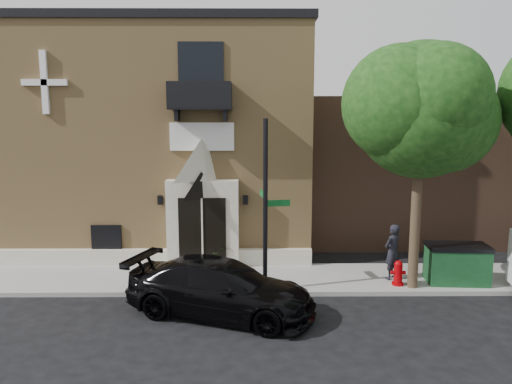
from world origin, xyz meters
TOP-DOWN VIEW (x-y plane):
  - ground at (0.00, 0.00)m, footprint 120.00×120.00m
  - sidewalk at (1.00, 1.50)m, footprint 42.00×3.00m
  - church at (-2.99, 7.95)m, footprint 12.20×11.01m
  - neighbour_building at (12.00, 9.00)m, footprint 18.00×8.00m
  - street_tree_left at (6.03, 0.35)m, footprint 4.97×4.38m
  - black_sedan at (-0.11, -1.41)m, footprint 5.91×3.94m
  - street_sign at (1.22, 0.22)m, footprint 0.94×0.86m
  - fire_hydrant at (5.58, 0.64)m, footprint 0.47×0.38m
  - dumpster at (7.59, 0.87)m, footprint 2.05×1.27m
  - planter at (-0.34, 2.63)m, footprint 0.83×0.76m
  - pedestrian_near at (5.54, 1.26)m, footprint 0.82×0.78m

SIDE VIEW (x-z plane):
  - ground at x=0.00m, z-range 0.00..0.00m
  - sidewalk at x=1.00m, z-range 0.00..0.15m
  - planter at x=-0.34m, z-range 0.15..0.93m
  - fire_hydrant at x=5.58m, z-range 0.14..0.97m
  - black_sedan at x=-0.11m, z-range 0.00..1.59m
  - dumpster at x=7.59m, z-range 0.16..1.45m
  - pedestrian_near at x=5.54m, z-range 0.15..2.04m
  - street_sign at x=1.22m, z-range 0.17..5.60m
  - neighbour_building at x=12.00m, z-range 0.00..6.40m
  - church at x=-2.99m, z-range -0.02..9.28m
  - street_tree_left at x=6.03m, z-range 1.98..9.75m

